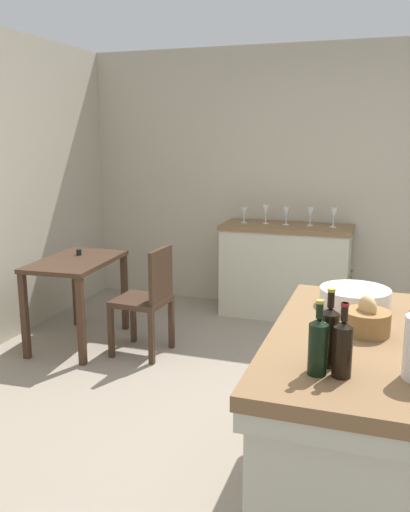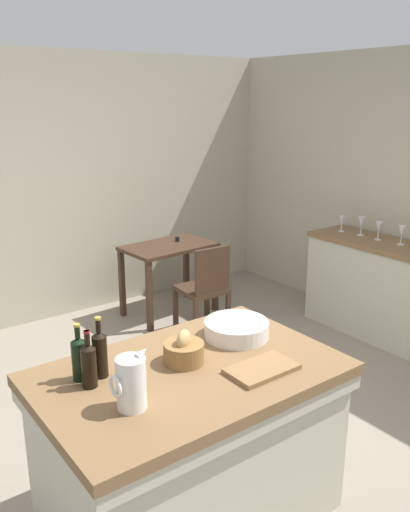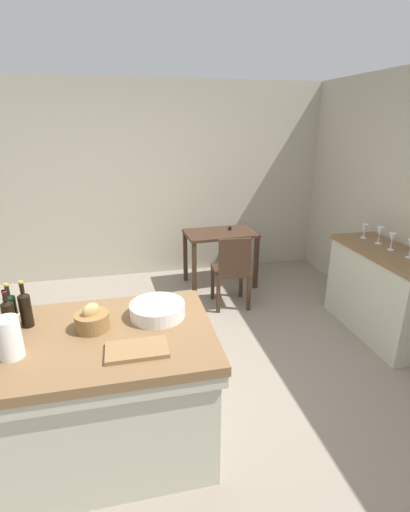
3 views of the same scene
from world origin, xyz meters
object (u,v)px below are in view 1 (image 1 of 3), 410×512
at_px(wash_bowl, 355,297).
at_px(wine_glass_middle, 286,213).
at_px(writing_desk, 77,273).
at_px(side_cabinet, 285,270).
at_px(wine_bottle_green, 343,347).
at_px(island_table, 376,421).
at_px(wine_glass_left, 310,213).
at_px(wine_bottle_amber, 318,345).
at_px(wooden_chair, 148,297).
at_px(wine_glass_far_right, 244,212).
at_px(bread_basket, 367,320).
at_px(wine_bottle_dark, 329,335).
at_px(wine_glass_right, 266,211).
at_px(wine_glass_far_left, 334,214).

xyz_separation_m(wash_bowl, wine_glass_middle, (2.35, 0.78, 0.09)).
bearing_deg(writing_desk, side_cabinet, -49.71).
bearing_deg(wine_bottle_green, side_cabinet, 13.59).
distance_m(island_table, wine_glass_left, 2.93).
height_order(island_table, wine_bottle_amber, wine_bottle_amber).
xyz_separation_m(writing_desk, wine_bottle_green, (-1.92, -2.30, 0.38)).
bearing_deg(wooden_chair, island_table, -128.57).
height_order(wooden_chair, wine_glass_far_right, wine_glass_far_right).
xyz_separation_m(bread_basket, wine_bottle_dark, (-0.40, 0.12, 0.06)).
height_order(bread_basket, wine_glass_far_right, bread_basket).
bearing_deg(island_table, wash_bowl, 18.95).
height_order(wash_bowl, wine_bottle_green, wine_bottle_green).
height_order(island_table, wine_glass_right, wine_glass_right).
height_order(wash_bowl, wine_glass_far_left, wine_glass_far_left).
bearing_deg(bread_basket, wooden_chair, 50.59).
bearing_deg(wine_glass_far_left, wine_glass_middle, 90.19).
bearing_deg(wine_glass_middle, wooden_chair, 147.76).
bearing_deg(wine_glass_middle, wine_glass_far_right, 91.92).
height_order(wine_bottle_amber, wine_glass_far_right, wine_bottle_amber).
xyz_separation_m(island_table, wine_glass_far_right, (2.76, 1.34, 0.53)).
relative_size(island_table, wine_glass_far_right, 9.85).
height_order(bread_basket, wine_bottle_green, wine_bottle_green).
xyz_separation_m(wine_bottle_dark, wine_glass_left, (3.18, 0.51, 0.02)).
relative_size(bread_basket, wine_glass_far_right, 1.37).
bearing_deg(wooden_chair, wine_glass_right, -25.43).
relative_size(wine_bottle_dark, wine_glass_far_left, 1.68).
bearing_deg(wine_glass_middle, island_table, -161.53).
distance_m(wine_bottle_amber, wine_glass_middle, 3.32).
distance_m(wine_glass_far_left, wine_glass_middle, 0.44).
xyz_separation_m(island_table, wash_bowl, (0.42, 0.14, 0.45)).
distance_m(wooden_chair, wine_glass_right, 1.61).
bearing_deg(side_cabinet, wine_glass_far_left, -86.43).
relative_size(writing_desk, wine_bottle_dark, 3.05).
distance_m(wine_glass_far_left, wine_glass_right, 0.65).
distance_m(island_table, wine_bottle_green, 0.71).
relative_size(writing_desk, wine_glass_middle, 5.45).
bearing_deg(wine_bottle_green, wash_bowl, 0.39).
relative_size(wine_glass_middle, wine_glass_right, 0.96).
height_order(wine_bottle_green, wine_glass_far_left, wine_bottle_green).
distance_m(island_table, wine_glass_far_right, 3.11).
bearing_deg(writing_desk, wine_bottle_green, -129.78).
relative_size(side_cabinet, wine_bottle_amber, 4.42).
bearing_deg(wine_glass_far_left, wine_bottle_green, -173.94).
height_order(wine_glass_left, wine_glass_right, wine_glass_right).
height_order(wooden_chair, wash_bowl, wash_bowl).
xyz_separation_m(wine_bottle_amber, wine_glass_middle, (3.25, 0.70, 0.03)).
distance_m(wooden_chair, wine_bottle_amber, 2.50).
height_order(island_table, wine_bottle_dark, wine_bottle_dark).
bearing_deg(wine_glass_right, wooden_chair, 154.57).
height_order(wash_bowl, wine_glass_right, wine_glass_right).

